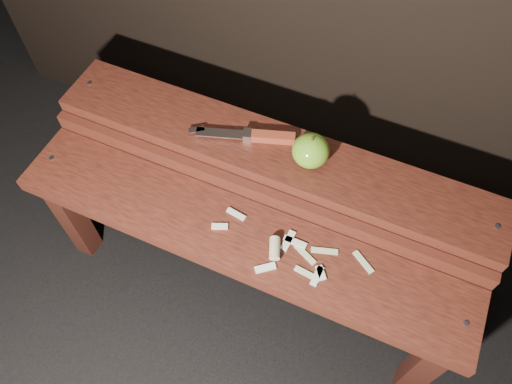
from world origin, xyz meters
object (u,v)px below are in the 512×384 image
at_px(bench_front_tier, 237,248).
at_px(apple, 311,151).
at_px(bench_rear_tier, 272,169).
at_px(knife, 259,136).

xyz_separation_m(bench_front_tier, apple, (0.10, 0.23, 0.19)).
height_order(bench_rear_tier, knife, knife).
relative_size(bench_front_tier, bench_rear_tier, 1.00).
relative_size(apple, knife, 0.35).
xyz_separation_m(bench_front_tier, bench_rear_tier, (0.00, 0.23, 0.06)).
bearing_deg(bench_rear_tier, apple, 2.54).
bearing_deg(knife, apple, -5.27).
xyz_separation_m(bench_front_tier, knife, (-0.05, 0.24, 0.16)).
distance_m(bench_front_tier, knife, 0.29).
bearing_deg(apple, bench_front_tier, -112.82).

